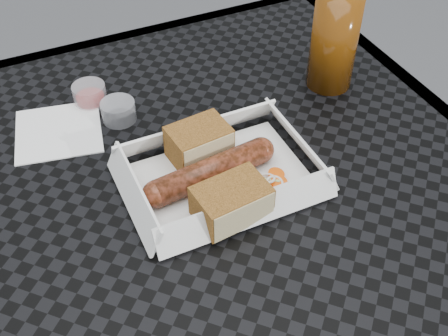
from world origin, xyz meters
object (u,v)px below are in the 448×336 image
(bratwurst, at_px, (211,171))
(drink_glass, at_px, (334,41))
(patio_table, at_px, (205,216))
(food_tray, at_px, (221,178))

(bratwurst, relative_size, drink_glass, 1.25)
(bratwurst, bearing_deg, drink_glass, 25.73)
(patio_table, xyz_separation_m, food_tray, (0.02, -0.01, 0.08))
(patio_table, distance_m, food_tray, 0.08)
(bratwurst, height_order, drink_glass, drink_glass)
(food_tray, relative_size, bratwurst, 1.16)
(food_tray, bearing_deg, patio_table, 150.01)
(patio_table, bearing_deg, drink_glass, 23.13)
(patio_table, relative_size, drink_glass, 5.27)
(drink_glass, bearing_deg, bratwurst, -154.27)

